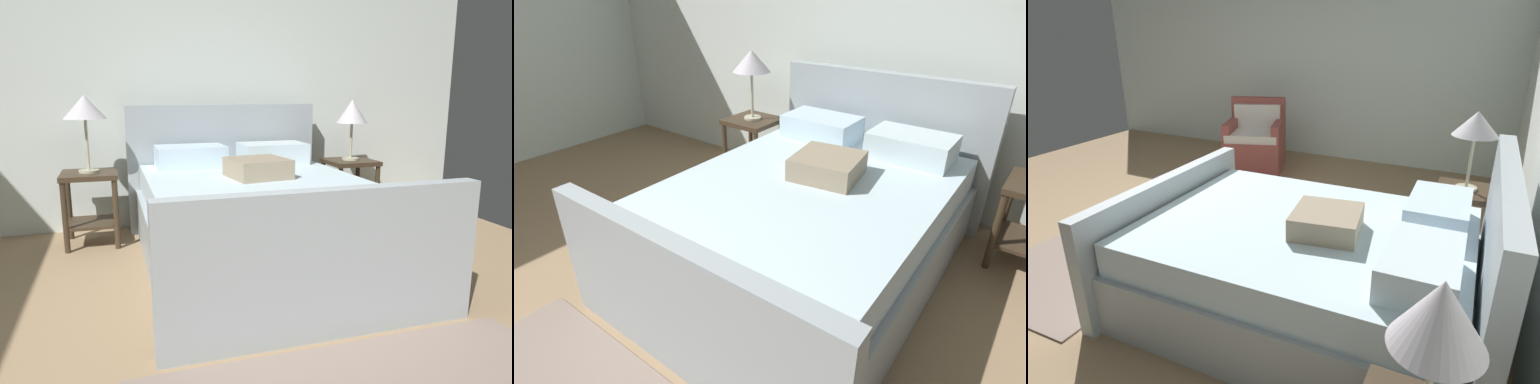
% 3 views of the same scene
% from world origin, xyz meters
% --- Properties ---
extents(ground_plane, '(5.92, 6.26, 0.02)m').
position_xyz_m(ground_plane, '(0.00, 0.00, -0.01)').
color(ground_plane, '#9E805D').
extents(wall_side_left, '(0.12, 6.38, 2.84)m').
position_xyz_m(wall_side_left, '(-3.02, 0.00, 1.42)').
color(wall_side_left, silver).
rests_on(wall_side_left, ground).
extents(bed, '(1.75, 2.30, 1.12)m').
position_xyz_m(bed, '(0.48, 1.89, 0.35)').
color(bed, '#A4AFB5').
rests_on(bed, ground).
extents(table_lamp_right, '(0.28, 0.28, 0.56)m').
position_xyz_m(table_lamp_right, '(1.66, 2.75, 1.04)').
color(table_lamp_right, '#B7B293').
rests_on(table_lamp_right, nightstand_right).
extents(nightstand_left, '(0.44, 0.44, 0.60)m').
position_xyz_m(nightstand_left, '(-0.69, 2.71, 0.40)').
color(nightstand_left, '#3C2E1E').
rests_on(nightstand_left, ground).
extents(table_lamp_left, '(0.33, 0.33, 0.61)m').
position_xyz_m(table_lamp_left, '(-0.69, 2.71, 1.10)').
color(table_lamp_left, '#B7B293').
rests_on(table_lamp_left, nightstand_left).
extents(armchair, '(0.92, 0.92, 0.90)m').
position_xyz_m(armchair, '(-2.03, 0.05, 0.35)').
color(armchair, '#934740').
rests_on(armchair, ground).
extents(area_rug, '(2.01, 1.28, 0.01)m').
position_xyz_m(area_rug, '(0.48, 0.03, 0.01)').
color(area_rug, gray).
rests_on(area_rug, ground).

